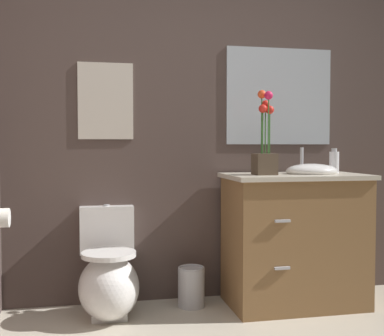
# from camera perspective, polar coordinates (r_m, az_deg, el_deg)

# --- Properties ---
(wall_back) EXTENTS (3.98, 0.05, 2.50)m
(wall_back) POSITION_cam_1_polar(r_m,az_deg,el_deg) (3.56, 2.91, 5.17)
(wall_back) COLOR #4C3D38
(wall_back) RESTS_ON ground_plane
(toilet) EXTENTS (0.38, 0.59, 0.69)m
(toilet) POSITION_cam_1_polar(r_m,az_deg,el_deg) (3.26, -9.63, -12.51)
(toilet) COLOR white
(toilet) RESTS_ON ground_plane
(vanity_cabinet) EXTENTS (0.94, 0.56, 1.08)m
(vanity_cabinet) POSITION_cam_1_polar(r_m,az_deg,el_deg) (3.46, 11.81, -7.92)
(vanity_cabinet) COLOR brown
(vanity_cabinet) RESTS_ON ground_plane
(flower_vase) EXTENTS (0.14, 0.14, 0.56)m
(flower_vase) POSITION_cam_1_polar(r_m,az_deg,el_deg) (3.28, 8.42, 2.22)
(flower_vase) COLOR #4C3D2D
(flower_vase) RESTS_ON vanity_cabinet
(soap_bottle) EXTENTS (0.07, 0.07, 0.17)m
(soap_bottle) POSITION_cam_1_polar(r_m,az_deg,el_deg) (3.62, 16.12, 0.71)
(soap_bottle) COLOR white
(soap_bottle) RESTS_ON vanity_cabinet
(trash_bin) EXTENTS (0.18, 0.18, 0.27)m
(trash_bin) POSITION_cam_1_polar(r_m,az_deg,el_deg) (3.43, -0.09, -13.55)
(trash_bin) COLOR #B7B7BC
(trash_bin) RESTS_ON ground_plane
(wall_poster) EXTENTS (0.37, 0.01, 0.52)m
(wall_poster) POSITION_cam_1_polar(r_m,az_deg,el_deg) (3.42, -9.97, 7.64)
(wall_poster) COLOR beige
(wall_mirror) EXTENTS (0.80, 0.01, 0.70)m
(wall_mirror) POSITION_cam_1_polar(r_m,az_deg,el_deg) (3.69, 10.07, 8.16)
(wall_mirror) COLOR #B2BCC6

